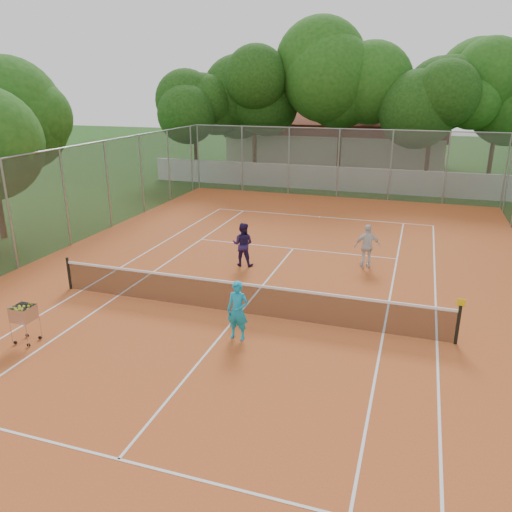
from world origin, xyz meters
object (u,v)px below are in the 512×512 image
(tennis_net, at_px, (240,297))
(player_far_left, at_px, (243,244))
(clubhouse, at_px, (338,139))
(player_far_right, at_px, (367,246))
(ball_hopper, at_px, (25,323))
(player_near, at_px, (238,311))

(tennis_net, distance_m, player_far_left, 4.13)
(clubhouse, relative_size, player_far_left, 10.10)
(player_far_right, relative_size, ball_hopper, 1.44)
(player_near, bearing_deg, player_far_right, 70.40)
(player_near, relative_size, player_far_left, 0.98)
(player_far_right, bearing_deg, tennis_net, 40.40)
(player_far_left, distance_m, ball_hopper, 8.04)
(player_far_left, height_order, ball_hopper, player_far_left)
(tennis_net, bearing_deg, player_near, -72.17)
(player_near, bearing_deg, clubhouse, 96.51)
(clubhouse, distance_m, ball_hopper, 32.54)
(clubhouse, height_order, player_far_left, clubhouse)
(clubhouse, relative_size, player_far_right, 10.16)
(player_near, xyz_separation_m, ball_hopper, (-5.13, -1.92, -0.24))
(clubhouse, height_order, ball_hopper, clubhouse)
(clubhouse, distance_m, player_near, 30.61)
(tennis_net, height_order, player_far_right, player_far_right)
(player_far_left, xyz_separation_m, player_far_right, (4.37, 1.23, -0.01))
(clubhouse, height_order, player_near, clubhouse)
(player_near, relative_size, ball_hopper, 1.43)
(player_far_right, xyz_separation_m, ball_hopper, (-7.73, -8.53, -0.25))
(clubhouse, xyz_separation_m, ball_hopper, (-2.66, -32.39, -1.62))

